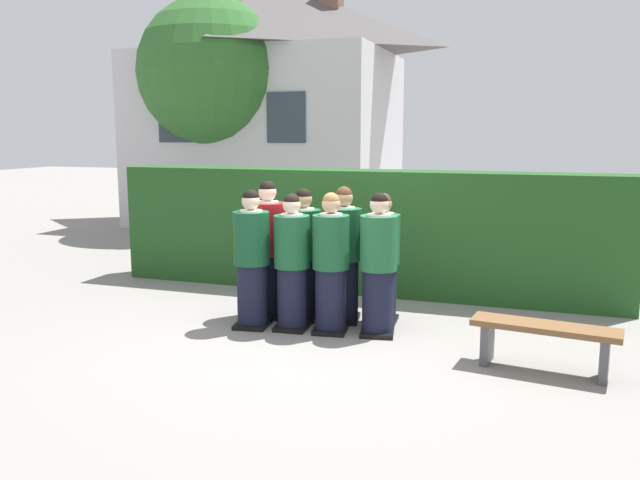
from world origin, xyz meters
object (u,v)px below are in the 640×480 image
Objects in this scene: student_rear_row_1 at (304,257)px; wooden_bench at (544,337)px; student_front_row_3 at (378,268)px; student_front_row_2 at (331,266)px; student_front_row_1 at (292,265)px; student_rear_row_2 at (344,258)px; student_rear_row_3 at (382,262)px; student_front_row_0 at (252,262)px; student_in_red_blazer at (268,252)px.

wooden_bench is at bearing -18.93° from student_rear_row_1.
student_front_row_3 is 1.01× the size of student_rear_row_1.
student_rear_row_1 is (-0.49, 0.41, -0.00)m from student_front_row_2.
student_front_row_1 is 0.71m from student_rear_row_2.
student_rear_row_1 reaches higher than student_front_row_1.
student_rear_row_3 is (0.98, 0.14, -0.02)m from student_rear_row_1.
student_front_row_0 is 3.41m from wooden_bench.
student_front_row_1 is at bearing -133.56° from student_rear_row_2.
student_front_row_2 is at bearing 166.53° from wooden_bench.
student_front_row_0 reaches higher than wooden_bench.
student_front_row_0 reaches higher than student_front_row_3.
student_front_row_2 is at bearing -131.08° from student_rear_row_3.
student_rear_row_2 is at bearing 143.80° from student_front_row_3.
student_front_row_3 is at bearing 160.42° from wooden_bench.
student_in_red_blazer is (-0.96, 0.38, 0.04)m from student_front_row_2.
student_front_row_3 reaches higher than student_front_row_1.
wooden_bench is (1.84, -0.65, -0.44)m from student_front_row_3.
student_front_row_2 is 1.15× the size of wooden_bench.
student_in_red_blazer is 0.47m from student_rear_row_1.
student_rear_row_2 is at bearing 88.29° from student_front_row_2.
student_in_red_blazer reaches higher than student_rear_row_1.
student_front_row_2 is 0.74m from student_rear_row_3.
student_front_row_2 is 0.99× the size of student_front_row_3.
student_front_row_1 is at bearing -175.48° from student_front_row_2.
student_front_row_3 is at bearing 6.63° from student_front_row_1.
student_front_row_0 is at bearing -172.91° from student_front_row_3.
student_front_row_3 is at bearing -11.10° from student_in_red_blazer.
student_rear_row_2 is 1.17× the size of wooden_bench.
student_front_row_0 is at bearing -90.86° from student_in_red_blazer.
student_front_row_1 is 1.13× the size of wooden_bench.
student_front_row_0 reaches higher than student_front_row_2.
student_front_row_3 is 2.00m from wooden_bench.
student_front_row_1 is at bearing -87.72° from student_rear_row_1.
student_rear_row_2 is (0.49, 0.51, 0.03)m from student_front_row_1.
student_in_red_blazer is at bearing 89.14° from student_front_row_0.
student_rear_row_1 is (0.47, 0.04, -0.04)m from student_in_red_blazer.
student_rear_row_1 is at bearing -171.67° from student_rear_row_3.
student_rear_row_3 is 2.25m from wooden_bench.
student_in_red_blazer reaches higher than student_front_row_0.
student_rear_row_2 is (-0.54, 0.39, 0.01)m from student_front_row_3.
student_rear_row_3 is at bearing 97.63° from student_front_row_3.
student_front_row_1 is 1.03m from student_front_row_3.
student_front_row_2 is 1.03× the size of student_rear_row_3.
student_rear_row_3 is (1.44, 0.18, -0.06)m from student_in_red_blazer.
student_front_row_0 is at bearing 172.09° from wooden_bench.
student_front_row_2 and student_rear_row_1 have the same top height.
student_rear_row_2 is at bearing 156.22° from wooden_bench.
student_front_row_3 is (1.02, 0.12, 0.02)m from student_front_row_1.
student_in_red_blazer is at bearing -172.86° from student_rear_row_3.
student_rear_row_1 reaches higher than student_rear_row_3.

